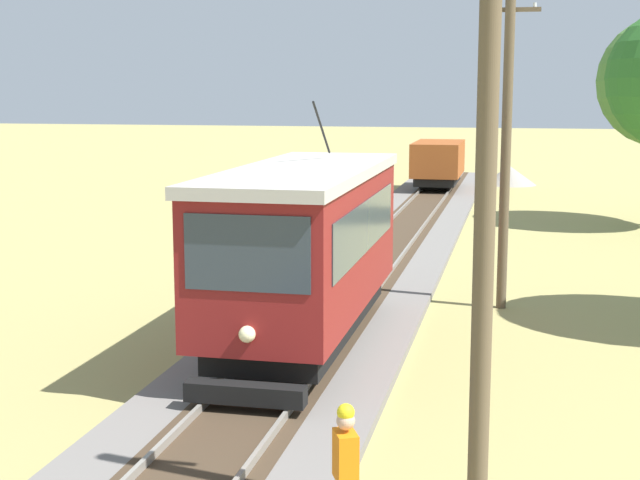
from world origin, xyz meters
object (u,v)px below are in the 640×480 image
at_px(utility_pole_near_tram, 484,229).
at_px(utility_pole_mid, 506,139).
at_px(gravel_pile, 509,175).
at_px(freight_car, 438,163).
at_px(red_tram, 305,247).
at_px(track_worker, 345,469).

distance_m(utility_pole_near_tram, utility_pole_mid, 12.12).
bearing_deg(gravel_pile, freight_car, -126.87).
bearing_deg(red_tram, freight_car, 90.01).
height_order(utility_pole_near_tram, utility_pole_mid, utility_pole_mid).
bearing_deg(track_worker, utility_pole_near_tram, 169.02).
xyz_separation_m(gravel_pile, track_worker, (-1.22, -42.63, 0.45)).
relative_size(freight_car, utility_pole_mid, 0.64).
distance_m(freight_car, utility_pole_near_tram, 37.78).
distance_m(utility_pole_mid, track_worker, 12.96).
xyz_separation_m(red_tram, track_worker, (2.35, -7.87, -1.21)).
distance_m(red_tram, freight_car, 29.99).
xyz_separation_m(utility_pole_mid, track_worker, (-1.50, -12.47, -3.19)).
relative_size(red_tram, gravel_pile, 2.84).
xyz_separation_m(red_tram, utility_pole_mid, (3.85, 4.59, 1.98)).
bearing_deg(track_worker, gravel_pile, -115.67).
height_order(freight_car, track_worker, freight_car).
height_order(red_tram, freight_car, red_tram).
relative_size(red_tram, freight_car, 1.64).
distance_m(red_tram, gravel_pile, 34.98).
bearing_deg(freight_car, utility_pole_mid, -81.36).
relative_size(utility_pole_near_tram, gravel_pile, 2.48).
height_order(red_tram, track_worker, red_tram).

